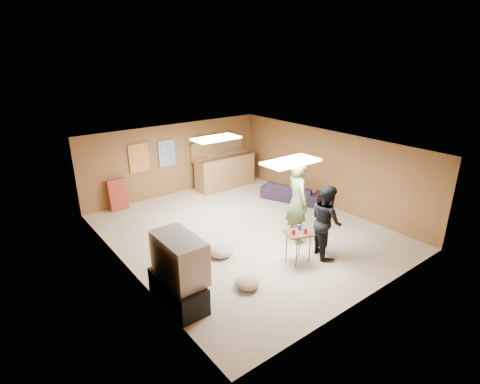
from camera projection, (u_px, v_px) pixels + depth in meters
ground at (245, 231)px, 9.46m from camera, size 7.00×7.00×0.00m
ceiling at (245, 146)px, 8.68m from camera, size 6.00×7.00×0.02m
wall_back at (175, 159)px, 11.66m from camera, size 6.00×0.02×2.20m
wall_front at (370, 247)px, 6.48m from camera, size 6.00×0.02×2.20m
wall_left at (126, 223)px, 7.36m from camera, size 0.02×7.00×2.20m
wall_right at (326, 168)px, 10.79m from camera, size 0.02×7.00×2.20m
tv_stand at (178, 291)px, 6.71m from camera, size 0.55×1.30×0.50m
dvd_box at (189, 291)px, 6.87m from camera, size 0.35×0.50×0.08m
tv_body at (179, 258)px, 6.52m from camera, size 0.60×1.10×0.80m
tv_screen at (195, 252)px, 6.70m from camera, size 0.02×0.95×0.65m
bar_counter at (225, 171)px, 12.31m from camera, size 2.00×0.60×1.10m
bar_lip at (229, 157)px, 11.93m from camera, size 2.10×0.12×0.05m
bar_shelf at (217, 141)px, 12.30m from camera, size 2.00×0.18×0.05m
bar_backing at (217, 149)px, 12.42m from camera, size 2.00×0.14×0.60m
poster_left at (139, 158)px, 10.86m from camera, size 0.60×0.03×0.85m
poster_right at (167, 153)px, 11.37m from camera, size 0.55×0.03×0.80m
folding_chair_stack at (118, 195)px, 10.60m from camera, size 0.50×0.26×0.91m
ceiling_panel_front at (291, 162)px, 7.58m from camera, size 1.20×0.60×0.04m
ceiling_panel_back at (216, 138)px, 9.58m from camera, size 1.20×0.60×0.04m
person_olive at (297, 202)px, 8.67m from camera, size 0.67×0.83×1.99m
person_black at (326, 221)px, 8.12m from camera, size 0.89×0.98×1.64m
sofa at (292, 192)px, 11.36m from camera, size 1.37×1.94×0.53m
tray_table at (298, 247)px, 7.97m from camera, size 0.66×0.60×0.71m
cup_red_near at (294, 232)px, 7.77m from camera, size 0.09×0.09×0.11m
cup_red_far at (305, 231)px, 7.81m from camera, size 0.08×0.08×0.10m
cup_blue at (299, 227)px, 7.97m from camera, size 0.09×0.09×0.10m
bar_stool_left at (214, 174)px, 11.91m from camera, size 0.38×0.38×1.17m
bar_stool_right at (234, 168)px, 12.31m from camera, size 0.49×0.49×1.30m
cushion_near_tv at (221, 251)px, 8.30m from camera, size 0.71×0.71×0.25m
cushion_mid at (202, 248)px, 8.46m from camera, size 0.53×0.53×0.21m
cushion_far at (247, 283)px, 7.19m from camera, size 0.56×0.56×0.22m
bottle_row at (212, 137)px, 12.12m from camera, size 1.48×0.08×0.26m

